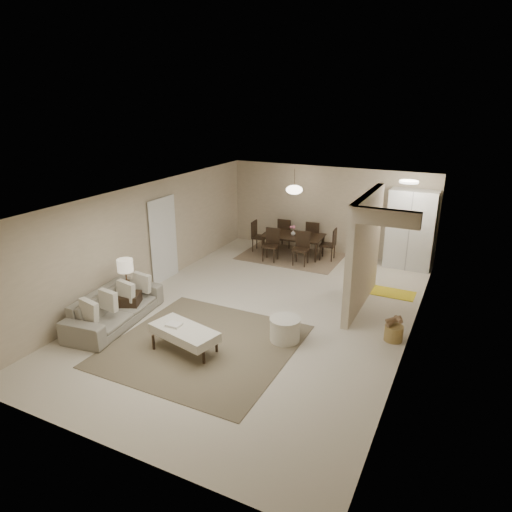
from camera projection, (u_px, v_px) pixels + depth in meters
The scene contains 22 objects.
floor at pixel (262, 312), 9.77m from camera, with size 9.00×9.00×0.00m, color beige.
ceiling at pixel (262, 197), 8.94m from camera, with size 9.00×9.00×0.00m, color white.
back_wall at pixel (329, 210), 13.16m from camera, with size 6.00×6.00×0.00m, color tan.
left_wall at pixel (146, 238), 10.60m from camera, with size 9.00×9.00×0.00m, color tan.
right_wall at pixel (414, 281), 8.11m from camera, with size 9.00×9.00×0.00m, color tan.
partition at pixel (364, 251), 9.66m from camera, with size 0.15×2.50×2.50m, color tan.
doorway at pixel (163, 240), 11.17m from camera, with size 0.04×0.90×2.04m, color black.
pantry_cabinet at pixel (411, 230), 11.96m from camera, with size 1.20×0.55×2.10m, color silver.
flush_light at pixel (409, 182), 10.71m from camera, with size 0.44×0.44×0.05m, color white.
living_rug at pixel (204, 345), 8.43m from camera, with size 3.20×3.20×0.01m, color brown.
sofa at pixel (115, 308), 9.19m from camera, with size 0.89×2.29×0.67m, color gray.
ottoman_bench at pixel (184, 333), 8.14m from camera, with size 1.38×0.86×0.46m.
side_table at pixel (129, 305), 9.50m from camera, with size 0.46×0.46×0.50m, color black.
table_lamp at pixel (125, 269), 9.23m from camera, with size 0.32×0.32×0.76m.
round_pouf at pixel (285, 330), 8.54m from camera, with size 0.58×0.58×0.45m, color beige.
wicker_basket at pixel (394, 333), 8.57m from camera, with size 0.35×0.35×0.30m, color olive.
dining_rug at pixel (292, 255), 13.22m from camera, with size 2.80×2.10×0.01m, color brown.
dining_table at pixel (293, 245), 13.12m from camera, with size 1.73×0.97×0.61m, color black.
dining_chairs at pixel (293, 240), 13.07m from camera, with size 2.46×1.85×0.91m.
vase at pixel (293, 233), 13.00m from camera, with size 0.14×0.14×0.14m, color white.
yellow_mat at pixel (393, 293), 10.66m from camera, with size 0.98×0.60×0.01m, color yellow.
pendant_light at pixel (294, 190), 12.59m from camera, with size 0.46×0.46×0.71m.
Camera 1 is at (3.77, -7.97, 4.36)m, focal length 32.00 mm.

